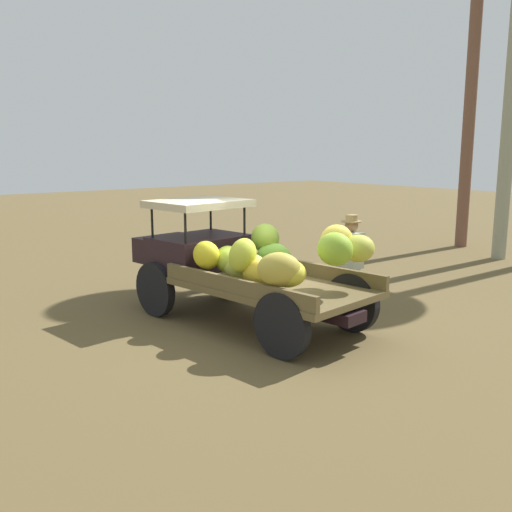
# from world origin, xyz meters

# --- Properties ---
(ground_plane) EXTENTS (60.00, 60.00, 0.00)m
(ground_plane) POSITION_xyz_m (0.00, 0.00, 0.00)
(ground_plane) COLOR brown
(truck) EXTENTS (4.59, 2.23, 1.89)m
(truck) POSITION_xyz_m (0.47, 0.24, 0.96)
(truck) COLOR black
(truck) RESTS_ON ground
(farmer) EXTENTS (0.53, 0.46, 1.67)m
(farmer) POSITION_xyz_m (-0.35, -1.49, 0.95)
(farmer) COLOR #AEA99C
(farmer) RESTS_ON ground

